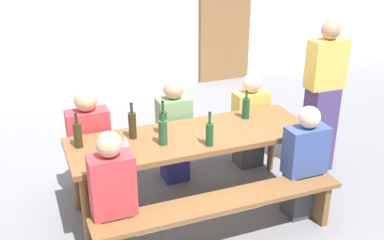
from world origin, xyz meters
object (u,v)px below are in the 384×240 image
at_px(seated_guest_far_2, 250,123).
at_px(seated_guest_near_1, 304,165).
at_px(wine_glass_0, 307,117).
at_px(wooden_door, 225,19).
at_px(bench_near, 222,209).
at_px(seated_guest_far_1, 174,133).
at_px(seated_guest_far_0, 90,146).
at_px(wine_bottle_1, 210,134).
at_px(tasting_table, 192,142).
at_px(standing_host, 322,101).
at_px(wine_glass_1, 125,141).
at_px(seated_guest_near_0, 114,201).
at_px(wine_bottle_2, 78,134).
at_px(bench_far, 169,143).
at_px(wine_bottle_3, 132,125).
at_px(wine_bottle_4, 163,132).
at_px(wine_bottle_0, 163,122).
at_px(wine_bottle_5, 246,108).

bearing_deg(seated_guest_far_2, seated_guest_near_1, 0.08).
height_order(wine_glass_0, seated_guest_near_1, seated_guest_near_1).
bearing_deg(wooden_door, seated_guest_near_1, -104.82).
height_order(bench_near, seated_guest_far_1, seated_guest_far_1).
bearing_deg(seated_guest_far_0, wine_bottle_1, 50.02).
xyz_separation_m(tasting_table, standing_host, (1.56, 0.17, 0.13)).
bearing_deg(wooden_door, wine_bottle_1, -117.12).
height_order(wine_glass_1, seated_guest_near_0, seated_guest_near_0).
bearing_deg(wine_bottle_2, wine_glass_1, -40.71).
distance_m(wine_glass_1, seated_guest_near_0, 0.52).
height_order(bench_far, wine_glass_1, wine_glass_1).
relative_size(wine_bottle_1, seated_guest_far_1, 0.28).
height_order(bench_near, seated_guest_near_0, seated_guest_near_0).
relative_size(wine_bottle_3, seated_guest_far_1, 0.31).
bearing_deg(wine_bottle_1, wooden_door, 62.88).
relative_size(wooden_door, wine_bottle_1, 6.60).
bearing_deg(wooden_door, wine_bottle_3, -127.04).
height_order(wine_bottle_4, wine_glass_0, wine_bottle_4).
bearing_deg(seated_guest_far_2, seated_guest_far_0, -90.00).
bearing_deg(wine_bottle_2, seated_guest_far_2, 11.53).
bearing_deg(wine_bottle_3, wine_glass_0, -15.23).
distance_m(bench_far, wine_bottle_1, 1.06).
bearing_deg(seated_guest_near_1, seated_guest_far_1, 40.28).
height_order(wine_bottle_4, standing_host, standing_host).
relative_size(seated_guest_far_2, standing_host, 0.65).
bearing_deg(seated_guest_far_0, wine_bottle_4, 42.55).
bearing_deg(wine_bottle_1, seated_guest_near_0, -163.92).
height_order(wine_bottle_3, wine_glass_1, wine_bottle_3).
relative_size(bench_far, wine_bottle_0, 6.62).
distance_m(wine_bottle_2, wine_bottle_5, 1.66).
xyz_separation_m(wine_bottle_1, standing_host, (1.50, 0.42, -0.06)).
bearing_deg(seated_guest_far_1, tasting_table, -0.80).
bearing_deg(bench_far, wine_bottle_4, -112.11).
bearing_deg(seated_guest_far_0, seated_guest_far_1, 90.00).
distance_m(wine_bottle_5, seated_guest_far_2, 0.56).
height_order(wine_bottle_0, wine_bottle_2, wine_bottle_0).
relative_size(wine_bottle_1, seated_guest_far_2, 0.30).
bearing_deg(standing_host, bench_near, 28.40).
distance_m(bench_near, bench_far, 1.35).
xyz_separation_m(seated_guest_near_1, seated_guest_far_2, (-0.00, 1.05, -0.01)).
height_order(wine_bottle_0, seated_guest_near_0, seated_guest_near_0).
bearing_deg(bench_near, seated_guest_near_0, 170.19).
xyz_separation_m(wine_bottle_1, seated_guest_near_0, (-0.93, -0.27, -0.31)).
relative_size(wine_bottle_5, seated_guest_far_1, 0.26).
relative_size(wine_bottle_2, wine_bottle_3, 0.92).
bearing_deg(bench_far, seated_guest_far_1, -87.21).
distance_m(seated_guest_far_2, standing_host, 0.81).
bearing_deg(wine_glass_0, wine_bottle_5, 130.71).
distance_m(wine_bottle_0, wine_bottle_2, 0.77).
bearing_deg(seated_guest_far_1, seated_guest_near_1, 40.28).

